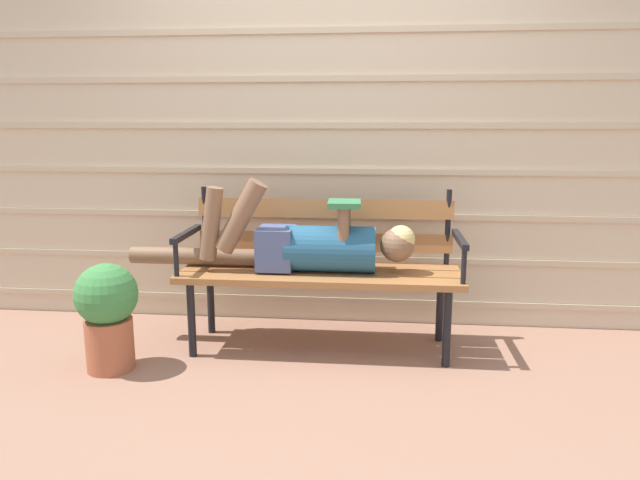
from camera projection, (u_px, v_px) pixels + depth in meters
name	position (u px, v px, depth m)	size (l,w,h in m)	color
ground_plane	(318.00, 357.00, 3.31)	(12.00, 12.00, 0.00)	#936B56
house_siding	(328.00, 125.00, 3.69)	(4.85, 0.08, 2.54)	beige
park_bench	(321.00, 261.00, 3.40)	(1.59, 0.51, 0.91)	#9E6638
reclining_person	(306.00, 244.00, 3.32)	(1.66, 0.26, 0.53)	#23567A
potted_plant	(107.00, 311.00, 3.08)	(0.33, 0.33, 0.58)	#AD5B3D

